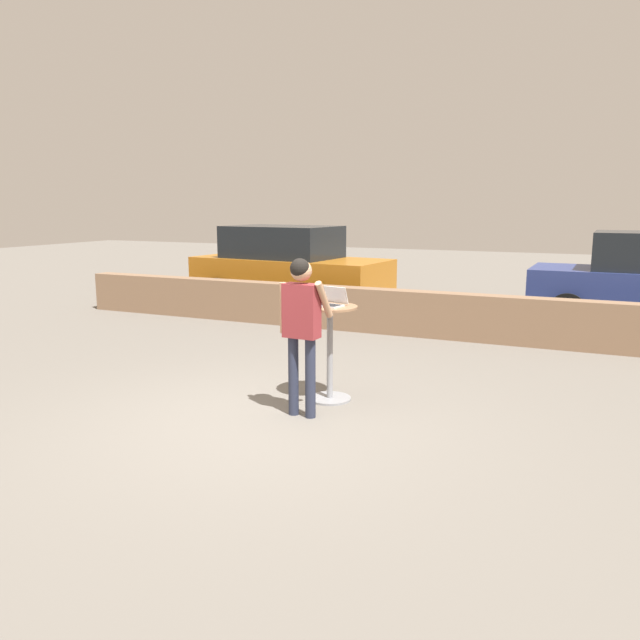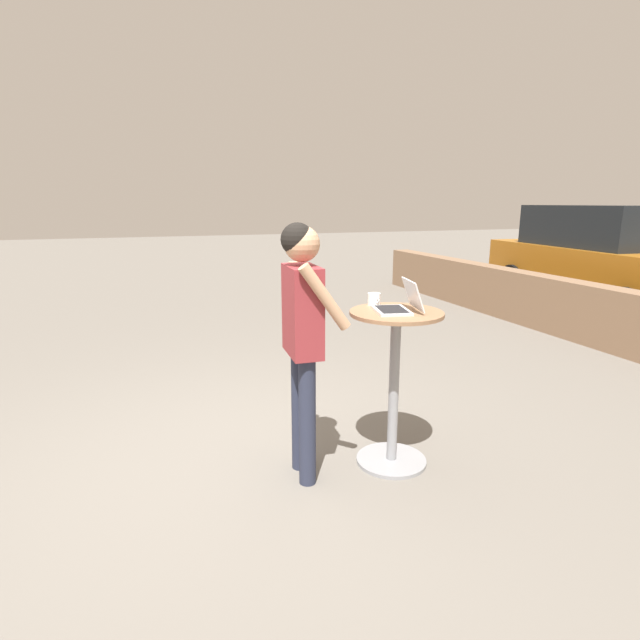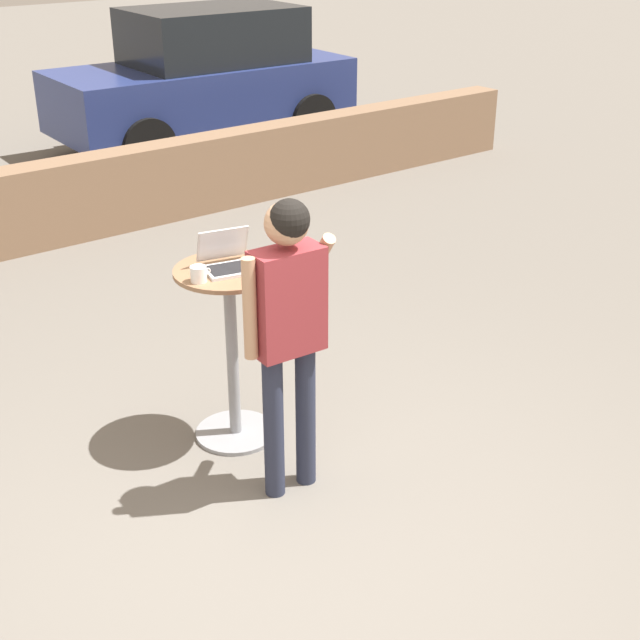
% 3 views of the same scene
% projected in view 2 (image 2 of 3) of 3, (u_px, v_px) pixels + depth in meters
% --- Properties ---
extents(ground_plane, '(50.00, 50.00, 0.00)m').
position_uv_depth(ground_plane, '(245.00, 463.00, 3.53)').
color(ground_plane, slate).
extents(cafe_table, '(0.62, 0.62, 1.09)m').
position_uv_depth(cafe_table, '(394.00, 376.00, 3.39)').
color(cafe_table, gray).
rests_on(cafe_table, ground_plane).
extents(laptop, '(0.35, 0.34, 0.21)m').
position_uv_depth(laptop, '(399.00, 305.00, 3.27)').
color(laptop, silver).
rests_on(laptop, cafe_table).
extents(coffee_mug, '(0.12, 0.09, 0.09)m').
position_uv_depth(coffee_mug, '(374.00, 299.00, 3.46)').
color(coffee_mug, white).
rests_on(coffee_mug, cafe_table).
extents(standing_person, '(0.52, 0.36, 1.68)m').
position_uv_depth(standing_person, '(302.00, 322.00, 3.13)').
color(standing_person, '#282D42').
rests_on(standing_person, ground_plane).
extents(parked_car_further_down, '(4.48, 2.24, 1.74)m').
position_uv_depth(parked_car_further_down, '(605.00, 258.00, 8.57)').
color(parked_car_further_down, '#B76B19').
rests_on(parked_car_further_down, ground_plane).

